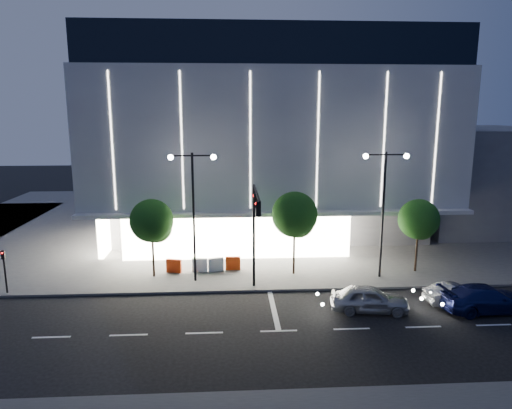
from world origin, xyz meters
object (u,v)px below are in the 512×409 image
object	(u,v)px
tree_left	(152,223)
barrier_b	(200,265)
traffic_mast	(255,220)
street_lamp_west	(193,198)
car_second	(456,294)
ped_signal_far	(5,267)
barrier_a	(174,266)
barrier_c	(233,263)
tree_right	(419,221)
street_lamp_east	(384,196)
car_third	(486,298)
tree_mid	(295,217)
car_lead	(370,299)
barrier_d	(216,264)

from	to	relation	value
tree_left	barrier_b	xyz separation A→B (m)	(3.18, 0.79, -3.38)
traffic_mast	street_lamp_west	bearing A→B (deg)	146.35
street_lamp_west	tree_left	xyz separation A→B (m)	(-2.97, 1.02, -1.92)
traffic_mast	car_second	xyz separation A→B (m)	(12.25, -1.96, -4.39)
ped_signal_far	barrier_a	world-z (taller)	ped_signal_far
tree_left	barrier_b	distance (m)	4.71
barrier_a	barrier_c	world-z (taller)	same
traffic_mast	ped_signal_far	size ratio (longest dim) A/B	2.36
tree_right	car_second	distance (m)	6.52
tree_left	car_second	world-z (taller)	tree_left
car_second	barrier_c	distance (m)	15.17
tree_right	street_lamp_east	bearing A→B (deg)	-161.37
car_third	barrier_b	world-z (taller)	car_third
traffic_mast	barrier_a	size ratio (longest dim) A/B	6.43
ped_signal_far	barrier_a	bearing A→B (deg)	17.19
tree_left	street_lamp_west	bearing A→B (deg)	-18.94
tree_mid	car_lead	bearing A→B (deg)	-60.42
car_second	car_third	bearing A→B (deg)	-135.92
barrier_a	tree_right	bearing A→B (deg)	13.15
street_lamp_east	tree_right	distance (m)	3.81
car_lead	traffic_mast	bearing A→B (deg)	75.91
car_second	barrier_b	world-z (taller)	car_second
street_lamp_east	car_third	size ratio (longest dim) A/B	1.66
street_lamp_west	barrier_a	bearing A→B (deg)	134.65
car_second	barrier_d	bearing A→B (deg)	60.88
traffic_mast	tree_mid	distance (m)	4.82
street_lamp_east	car_third	bearing A→B (deg)	-51.62
car_lead	barrier_a	xyz separation A→B (m)	(-12.30, 7.01, -0.12)
tree_left	car_third	size ratio (longest dim) A/B	1.05
ped_signal_far	tree_right	bearing A→B (deg)	5.14
ped_signal_far	car_lead	size ratio (longest dim) A/B	0.66
tree_right	barrier_d	bearing A→B (deg)	176.79
street_lamp_east	car_second	xyz separation A→B (m)	(3.25, -4.62, -5.32)
car_third	tree_left	bearing A→B (deg)	68.15
tree_right	barrier_a	world-z (taller)	tree_right
barrier_d	tree_mid	bearing A→B (deg)	-22.28
ped_signal_far	barrier_a	distance (m)	10.88
street_lamp_east	tree_left	distance (m)	16.12
ped_signal_far	tree_left	world-z (taller)	tree_left
car_second	barrier_d	distance (m)	16.22
traffic_mast	barrier_c	xyz separation A→B (m)	(-1.37, 4.70, -4.38)
barrier_d	traffic_mast	bearing A→B (deg)	-73.77
traffic_mast	street_lamp_west	distance (m)	4.89
ped_signal_far	tree_mid	xyz separation A→B (m)	(19.03, 2.52, 2.45)
tree_left	barrier_d	bearing A→B (deg)	10.70
tree_mid	car_second	xyz separation A→B (m)	(9.22, -5.65, -3.70)
tree_mid	traffic_mast	bearing A→B (deg)	-129.42
traffic_mast	street_lamp_west	world-z (taller)	street_lamp_west
street_lamp_east	barrier_c	distance (m)	11.83
street_lamp_east	tree_mid	world-z (taller)	street_lamp_east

